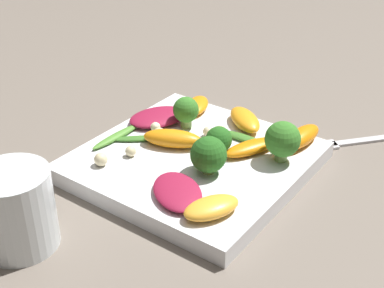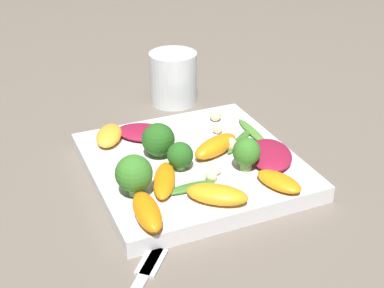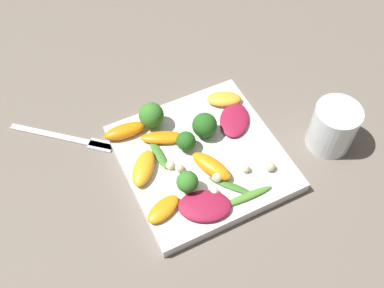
% 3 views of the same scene
% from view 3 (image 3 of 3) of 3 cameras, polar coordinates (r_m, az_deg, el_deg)
% --- Properties ---
extents(ground_plane, '(2.40, 2.40, 0.00)m').
position_cam_3_polar(ground_plane, '(0.75, 1.23, -2.25)').
color(ground_plane, '#6B6056').
extents(plate, '(0.25, 0.25, 0.02)m').
position_cam_3_polar(plate, '(0.74, 1.24, -1.80)').
color(plate, white).
rests_on(plate, ground_plane).
extents(drinking_glass, '(0.08, 0.08, 0.08)m').
position_cam_3_polar(drinking_glass, '(0.78, 17.49, 2.07)').
color(drinking_glass, white).
rests_on(drinking_glass, ground_plane).
extents(fork, '(0.13, 0.15, 0.01)m').
position_cam_3_polar(fork, '(0.80, -14.95, 0.64)').
color(fork, silver).
rests_on(fork, ground_plane).
extents(radicchio_leaf_0, '(0.09, 0.09, 0.01)m').
position_cam_3_polar(radicchio_leaf_0, '(0.77, 5.40, 3.08)').
color(radicchio_leaf_0, maroon).
rests_on(radicchio_leaf_0, plate).
extents(radicchio_leaf_1, '(0.08, 0.10, 0.01)m').
position_cam_3_polar(radicchio_leaf_1, '(0.68, 1.63, -7.88)').
color(radicchio_leaf_1, maroon).
rests_on(radicchio_leaf_1, plate).
extents(orange_segment_0, '(0.05, 0.08, 0.01)m').
position_cam_3_polar(orange_segment_0, '(0.75, -3.62, 0.82)').
color(orange_segment_0, orange).
rests_on(orange_segment_0, plate).
extents(orange_segment_1, '(0.03, 0.07, 0.02)m').
position_cam_3_polar(orange_segment_1, '(0.76, -8.52, 1.65)').
color(orange_segment_1, orange).
rests_on(orange_segment_1, plate).
extents(orange_segment_2, '(0.07, 0.07, 0.02)m').
position_cam_3_polar(orange_segment_2, '(0.71, -6.16, -3.06)').
color(orange_segment_2, orange).
rests_on(orange_segment_2, plate).
extents(orange_segment_3, '(0.05, 0.07, 0.01)m').
position_cam_3_polar(orange_segment_3, '(0.68, -3.67, -8.27)').
color(orange_segment_3, orange).
rests_on(orange_segment_3, plate).
extents(orange_segment_4, '(0.08, 0.06, 0.02)m').
position_cam_3_polar(orange_segment_4, '(0.71, 2.39, -2.87)').
color(orange_segment_4, orange).
rests_on(orange_segment_4, plate).
extents(orange_segment_5, '(0.06, 0.07, 0.02)m').
position_cam_3_polar(orange_segment_5, '(0.80, 4.09, 5.72)').
color(orange_segment_5, '#FCAD33').
rests_on(orange_segment_5, plate).
extents(broccoli_floret_0, '(0.04, 0.04, 0.04)m').
position_cam_3_polar(broccoli_floret_0, '(0.74, 1.61, 2.38)').
color(broccoli_floret_0, '#7A9E51').
rests_on(broccoli_floret_0, plate).
extents(broccoli_floret_1, '(0.04, 0.04, 0.05)m').
position_cam_3_polar(broccoli_floret_1, '(0.75, -5.19, 3.65)').
color(broccoli_floret_1, '#7A9E51').
rests_on(broccoli_floret_1, plate).
extents(broccoli_floret_2, '(0.03, 0.03, 0.04)m').
position_cam_3_polar(broccoli_floret_2, '(0.73, -0.78, 0.36)').
color(broccoli_floret_2, '#84AD5B').
rests_on(broccoli_floret_2, plate).
extents(broccoli_floret_3, '(0.03, 0.03, 0.04)m').
position_cam_3_polar(broccoli_floret_3, '(0.68, -0.59, -4.88)').
color(broccoli_floret_3, '#7A9E51').
rests_on(broccoli_floret_3, plate).
extents(arugula_sprig_0, '(0.07, 0.06, 0.01)m').
position_cam_3_polar(arugula_sprig_0, '(0.70, 4.97, -5.34)').
color(arugula_sprig_0, '#3D7528').
rests_on(arugula_sprig_0, plate).
extents(arugula_sprig_1, '(0.02, 0.08, 0.01)m').
position_cam_3_polar(arugula_sprig_1, '(0.70, 7.07, -6.61)').
color(arugula_sprig_1, '#518E33').
rests_on(arugula_sprig_1, plate).
extents(arugula_sprig_2, '(0.06, 0.02, 0.01)m').
position_cam_3_polar(arugula_sprig_2, '(0.73, -4.25, -1.30)').
color(arugula_sprig_2, '#3D7528').
rests_on(arugula_sprig_2, plate).
extents(macadamia_nut_0, '(0.02, 0.02, 0.02)m').
position_cam_3_polar(macadamia_nut_0, '(0.72, 9.90, -2.82)').
color(macadamia_nut_0, beige).
rests_on(macadamia_nut_0, plate).
extents(macadamia_nut_1, '(0.01, 0.01, 0.01)m').
position_cam_3_polar(macadamia_nut_1, '(0.72, -2.78, -2.70)').
color(macadamia_nut_1, beige).
rests_on(macadamia_nut_1, plate).
extents(macadamia_nut_2, '(0.02, 0.02, 0.02)m').
position_cam_3_polar(macadamia_nut_2, '(0.70, 3.38, -4.13)').
color(macadamia_nut_2, beige).
rests_on(macadamia_nut_2, plate).
extents(macadamia_nut_3, '(0.01, 0.01, 0.01)m').
position_cam_3_polar(macadamia_nut_3, '(0.71, -1.62, -3.03)').
color(macadamia_nut_3, beige).
rests_on(macadamia_nut_3, plate).
extents(macadamia_nut_4, '(0.01, 0.01, 0.01)m').
position_cam_3_polar(macadamia_nut_4, '(0.69, 2.86, -6.06)').
color(macadamia_nut_4, beige).
rests_on(macadamia_nut_4, plate).
extents(macadamia_nut_5, '(0.01, 0.01, 0.01)m').
position_cam_3_polar(macadamia_nut_5, '(0.72, 6.87, -3.12)').
color(macadamia_nut_5, beige).
rests_on(macadamia_nut_5, plate).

